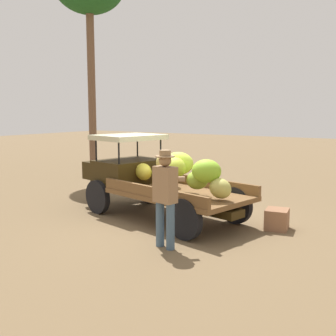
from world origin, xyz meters
TOP-DOWN VIEW (x-y plane):
  - ground_plane at (0.00, 0.00)m, footprint 60.00×60.00m
  - truck at (0.79, -0.25)m, footprint 4.65×2.52m
  - farmer at (-0.71, 1.46)m, footprint 0.53×0.49m
  - wooden_crate at (-2.01, -0.72)m, footprint 0.52×0.57m

SIDE VIEW (x-z plane):
  - ground_plane at x=0.00m, z-range 0.00..0.00m
  - wooden_crate at x=-2.01m, z-range 0.00..0.42m
  - truck at x=0.79m, z-range -0.03..1.81m
  - farmer at x=-0.71m, z-range 0.12..1.86m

